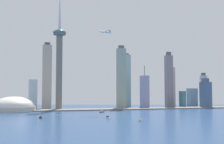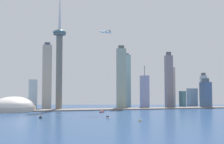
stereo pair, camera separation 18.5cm
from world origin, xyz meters
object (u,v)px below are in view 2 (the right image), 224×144
(skyscraper_10, at_px, (192,97))
(boat_0, at_px, (140,120))
(skyscraper_6, at_px, (33,94))
(skyscraper_9, at_px, (182,99))
(boat_1, at_px, (59,114))
(boat_2, at_px, (102,112))
(skyscraper_0, at_px, (126,81))
(skyscraper_8, at_px, (172,87))
(skyscraper_3, at_px, (121,78))
(skyscraper_2, at_px, (169,80))
(skyscraper_4, at_px, (206,94))
(observation_tower, at_px, (59,56))
(skyscraper_5, at_px, (204,90))
(stadium_dome, at_px, (14,107))
(skyscraper_7, at_px, (145,91))
(airplane, at_px, (105,32))
(skyscraper_1, at_px, (47,76))
(boat_3, at_px, (108,117))
(boat_4, at_px, (41,117))

(skyscraper_10, relative_size, boat_0, 5.25)
(boat_0, bearing_deg, skyscraper_6, 96.00)
(skyscraper_9, xyz_separation_m, boat_1, (-382.95, -181.64, -22.76))
(skyscraper_9, xyz_separation_m, boat_2, (-281.89, -141.50, -22.35))
(skyscraper_0, relative_size, skyscraper_8, 1.32)
(skyscraper_9, xyz_separation_m, boat_0, (-262.48, -341.46, -22.14))
(skyscraper_0, distance_m, skyscraper_3, 64.76)
(boat_1, bearing_deg, skyscraper_2, -99.08)
(boat_0, height_order, boat_2, boat_0)
(skyscraper_4, distance_m, skyscraper_10, 88.49)
(skyscraper_4, xyz_separation_m, boat_0, (-311.66, -293.85, -37.52))
(skyscraper_8, xyz_separation_m, boat_1, (-371.80, -228.96, -60.59))
(skyscraper_8, distance_m, boat_2, 335.53)
(observation_tower, relative_size, skyscraper_2, 1.86)
(skyscraper_3, distance_m, skyscraper_5, 282.62)
(stadium_dome, xyz_separation_m, skyscraper_7, (360.98, 63.10, 36.30))
(stadium_dome, distance_m, skyscraper_8, 484.35)
(boat_2, bearing_deg, skyscraper_6, 77.91)
(observation_tower, bearing_deg, airplane, -43.14)
(skyscraper_0, height_order, boat_2, skyscraper_0)
(skyscraper_3, bearing_deg, stadium_dome, -170.60)
(skyscraper_1, xyz_separation_m, boat_2, (118.60, -181.19, -88.98))
(skyscraper_10, height_order, boat_3, skyscraper_10)
(skyscraper_5, relative_size, boat_0, 9.85)
(boat_1, xyz_separation_m, airplane, (112.73, 57.40, 189.77))
(skyscraper_0, bearing_deg, boat_1, -133.84)
(skyscraper_9, height_order, boat_0, skyscraper_9)
(skyscraper_0, xyz_separation_m, skyscraper_2, (131.86, -22.15, 1.17))
(skyscraper_5, distance_m, boat_2, 399.77)
(skyscraper_2, distance_m, skyscraper_3, 166.96)
(observation_tower, xyz_separation_m, boat_3, (70.44, -247.21, -140.03))
(boat_3, bearing_deg, boat_2, -32.12)
(skyscraper_3, xyz_separation_m, boat_4, (-224.18, -238.15, -84.55))
(skyscraper_4, bearing_deg, boat_0, -136.68)
(boat_0, xyz_separation_m, boat_1, (-120.46, 159.81, -0.61))
(skyscraper_10, distance_m, boat_3, 477.87)
(boat_4, xyz_separation_m, airplane, (150.40, 124.77, 189.26))
(skyscraper_1, bearing_deg, skyscraper_0, 1.38)
(observation_tower, distance_m, skyscraper_6, 139.28)
(skyscraper_1, bearing_deg, skyscraper_2, -2.57)
(skyscraper_6, height_order, boat_1, skyscraper_6)
(skyscraper_8, distance_m, boat_3, 438.82)
(skyscraper_6, height_order, boat_2, skyscraper_6)
(skyscraper_4, xyz_separation_m, boat_1, (-432.12, -134.04, -38.14))
(stadium_dome, relative_size, skyscraper_8, 0.85)
(skyscraper_6, distance_m, airplane, 278.98)
(skyscraper_3, relative_size, skyscraper_6, 2.21)
(skyscraper_2, xyz_separation_m, boat_0, (-229.41, -364.67, -79.28))
(skyscraper_1, xyz_separation_m, boat_3, (99.09, -315.91, -89.01))
(skyscraper_2, bearing_deg, skyscraper_5, -3.90)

